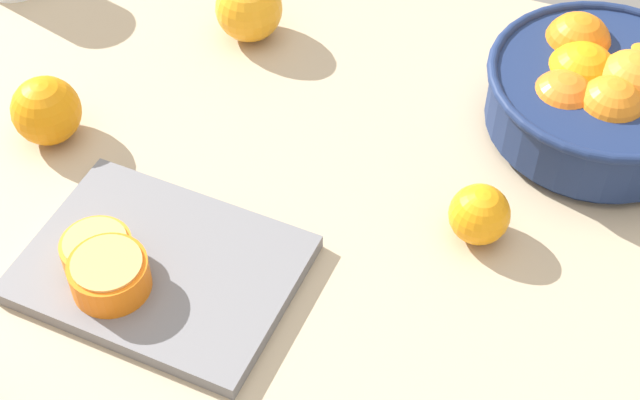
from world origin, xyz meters
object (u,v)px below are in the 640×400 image
object	(u,v)px
cutting_board	(161,268)
orange_half_0	(98,253)
loose_orange_3	(479,214)
fruit_bowl	(599,94)
loose_orange_0	(249,8)
loose_orange_1	(46,111)
orange_half_1	(109,275)

from	to	relation	value
cutting_board	orange_half_0	size ratio (longest dim) A/B	3.76
cutting_board	loose_orange_3	bearing A→B (deg)	28.96
fruit_bowl	loose_orange_3	size ratio (longest dim) A/B	4.13
loose_orange_0	loose_orange_3	bearing A→B (deg)	-32.63
orange_half_0	loose_orange_1	size ratio (longest dim) A/B	0.91
fruit_bowl	orange_half_1	xyz separation A→B (cm)	(-40.39, -40.29, -1.54)
orange_half_0	loose_orange_3	distance (cm)	38.68
fruit_bowl	loose_orange_3	xyz separation A→B (cm)	(-8.59, -20.21, -1.97)
orange_half_0	cutting_board	bearing A→B (deg)	20.59
fruit_bowl	orange_half_1	size ratio (longest dim) A/B	3.38
fruit_bowl	loose_orange_0	xyz separation A→B (cm)	(-43.48, 2.12, -0.97)
orange_half_1	loose_orange_0	bearing A→B (deg)	94.16
orange_half_1	loose_orange_0	xyz separation A→B (cm)	(-3.09, 42.41, 0.57)
orange_half_1	loose_orange_1	bearing A→B (deg)	134.27
loose_orange_0	fruit_bowl	bearing A→B (deg)	-2.80
fruit_bowl	cutting_board	bearing A→B (deg)	-135.94
cutting_board	loose_orange_3	world-z (taller)	loose_orange_3
loose_orange_0	loose_orange_1	xyz separation A→B (cm)	(-14.33, -24.54, -0.28)
cutting_board	loose_orange_0	xyz separation A→B (cm)	(-6.17, 38.23, 3.35)
fruit_bowl	orange_half_0	size ratio (longest dim) A/B	3.69
cutting_board	loose_orange_1	distance (cm)	24.84
orange_half_1	cutting_board	bearing A→B (deg)	53.60
loose_orange_0	loose_orange_3	xyz separation A→B (cm)	(34.89, -22.34, -1.00)
orange_half_0	loose_orange_3	world-z (taller)	loose_orange_3
orange_half_1	loose_orange_3	xyz separation A→B (cm)	(31.80, 20.07, -0.43)
orange_half_1	loose_orange_0	world-z (taller)	loose_orange_0
orange_half_0	fruit_bowl	bearing A→B (deg)	41.71
orange_half_0	orange_half_1	bearing A→B (deg)	-40.60
orange_half_1	loose_orange_3	distance (cm)	37.61
cutting_board	orange_half_1	xyz separation A→B (cm)	(-3.08, -4.18, 2.78)
cutting_board	loose_orange_1	size ratio (longest dim) A/B	3.43
orange_half_0	orange_half_1	xyz separation A→B (cm)	(2.45, -2.10, 0.16)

